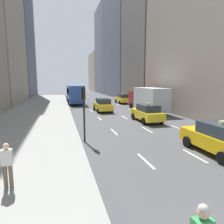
# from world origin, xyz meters

# --- Properties ---
(sidewalk_left) EXTENTS (8.00, 66.00, 0.15)m
(sidewalk_left) POSITION_xyz_m (-7.00, 27.00, 0.07)
(sidewalk_left) COLOR gray
(sidewalk_left) RESTS_ON ground
(lane_markings) EXTENTS (5.72, 56.00, 0.01)m
(lane_markings) POSITION_xyz_m (2.60, 23.00, 0.01)
(lane_markings) COLOR white
(lane_markings) RESTS_ON ground
(building_row_right) EXTENTS (6.00, 94.99, 32.87)m
(building_row_right) POSITION_xyz_m (12.00, 47.41, 13.44)
(building_row_right) COLOR #4C515B
(building_row_right) RESTS_ON ground
(taxi_lead) EXTENTS (2.02, 4.40, 1.87)m
(taxi_lead) POSITION_xyz_m (4.00, 17.17, 0.88)
(taxi_lead) COLOR yellow
(taxi_lead) RESTS_ON ground
(taxi_second) EXTENTS (2.02, 4.40, 1.87)m
(taxi_second) POSITION_xyz_m (6.80, 33.99, 0.88)
(taxi_second) COLOR yellow
(taxi_second) RESTS_ON ground
(taxi_third) EXTENTS (2.02, 4.40, 1.87)m
(taxi_third) POSITION_xyz_m (4.00, 7.92, 0.88)
(taxi_third) COLOR yellow
(taxi_third) RESTS_ON ground
(taxi_fourth) EXTENTS (2.02, 4.40, 1.87)m
(taxi_fourth) POSITION_xyz_m (1.20, 24.89, 0.88)
(taxi_fourth) COLOR yellow
(taxi_fourth) RESTS_ON ground
(city_bus) EXTENTS (2.80, 11.61, 3.25)m
(city_bus) POSITION_xyz_m (-1.61, 37.29, 1.79)
(city_bus) COLOR #2D519E
(city_bus) RESTS_ON ground
(box_truck) EXTENTS (2.58, 8.40, 3.15)m
(box_truck) POSITION_xyz_m (6.80, 23.29, 1.71)
(box_truck) COLOR maroon
(box_truck) RESTS_ON ground
(pedestrian_mid_block) EXTENTS (0.36, 0.22, 1.65)m
(pedestrian_mid_block) POSITION_xyz_m (-6.07, 6.62, 1.07)
(pedestrian_mid_block) COLOR brown
(pedestrian_mid_block) RESTS_ON sidewalk_left
(traffic_light_pole) EXTENTS (0.24, 0.42, 3.60)m
(traffic_light_pole) POSITION_xyz_m (-2.75, 12.05, 2.41)
(traffic_light_pole) COLOR black
(traffic_light_pole) RESTS_ON ground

